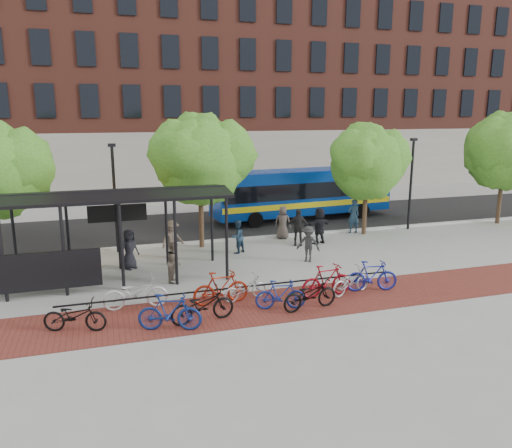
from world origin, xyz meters
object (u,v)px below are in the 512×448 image
object	(u,v)px
pedestrian_9	(308,244)
pedestrian_4	(298,227)
lamp_post_left	(115,195)
bike_5	(221,288)
pedestrian_3	(173,239)
tree_d	(506,148)
tree_c	(368,160)
lamp_post_right	(411,181)
bike_3	(170,312)
bike_7	(280,295)
bike_2	(135,293)
pedestrian_8	(175,262)
bike_8	(310,294)
bike_4	(202,305)
bike_9	(327,281)
bike_11	(372,276)
pedestrian_6	(283,222)
tree_b	(201,156)
pedestrian_7	(353,216)
pedestrian_2	(237,237)
bike_10	(351,281)
bus	(302,191)
bike_0	(75,316)
bike_6	(245,288)
pedestrian_5	(319,226)
pedestrian_0	(129,249)
bus_shelter	(87,207)

from	to	relation	value
pedestrian_9	pedestrian_4	bearing A→B (deg)	113.08
lamp_post_left	bike_5	world-z (taller)	lamp_post_left
pedestrian_3	tree_d	bearing A→B (deg)	-21.94
tree_c	lamp_post_right	xyz separation A→B (m)	(2.91, 0.25, -1.31)
pedestrian_3	bike_3	bearing A→B (deg)	-125.19
bike_7	pedestrian_9	distance (m)	5.72
bike_2	pedestrian_8	bearing A→B (deg)	-34.78
lamp_post_left	bike_8	xyz separation A→B (m)	(5.91, -9.30, -2.21)
bike_2	bike_4	distance (m)	2.63
lamp_post_left	bike_8	bearing A→B (deg)	-57.56
bike_9	bike_11	bearing A→B (deg)	-94.05
pedestrian_6	bike_5	bearing A→B (deg)	84.42
tree_c	bike_9	bearing A→B (deg)	-127.05
tree_b	pedestrian_8	bearing A→B (deg)	-113.48
bike_3	pedestrian_8	size ratio (longest dim) A/B	1.23
pedestrian_7	bike_9	bearing A→B (deg)	57.48
tree_d	pedestrian_2	size ratio (longest dim) A/B	4.13
pedestrian_8	pedestrian_7	bearing A→B (deg)	-36.43
bike_9	tree_d	bearing A→B (deg)	-66.74
pedestrian_2	pedestrian_7	world-z (taller)	pedestrian_7
pedestrian_4	pedestrian_6	bearing A→B (deg)	121.41
bike_3	pedestrian_3	world-z (taller)	pedestrian_3
bike_10	bike_11	size ratio (longest dim) A/B	0.96
bike_7	bike_11	xyz separation A→B (m)	(3.83, 0.64, 0.07)
lamp_post_right	bike_4	distance (m)	16.71
lamp_post_right	pedestrian_4	distance (m)	7.72
lamp_post_left	bike_11	size ratio (longest dim) A/B	2.62
bike_3	bus	bearing A→B (deg)	-18.19
tree_b	bike_10	distance (m)	9.82
tree_d	bike_4	bearing A→B (deg)	-155.64
tree_d	bike_0	distance (m)	25.48
bike_2	bike_5	size ratio (longest dim) A/B	1.09
tree_c	bike_2	size ratio (longest dim) A/B	2.75
lamp_post_left	bike_2	world-z (taller)	lamp_post_left
bike_6	bike_7	world-z (taller)	bike_7
pedestrian_5	bike_6	bearing A→B (deg)	29.09
bike_0	pedestrian_3	size ratio (longest dim) A/B	1.09
tree_c	bike_11	xyz separation A→B (m)	(-4.28, -8.10, -3.47)
lamp_post_left	bike_11	bearing A→B (deg)	-43.47
bike_6	pedestrian_0	size ratio (longest dim) A/B	0.98
bike_7	pedestrian_2	world-z (taller)	pedestrian_2
bike_7	bike_9	bearing A→B (deg)	-59.84
pedestrian_8	bus	bearing A→B (deg)	-17.03
bike_6	bike_2	bearing A→B (deg)	71.61
lamp_post_right	pedestrian_3	bearing A→B (deg)	-172.43
bike_3	pedestrian_2	world-z (taller)	pedestrian_2
bike_5	pedestrian_0	bearing A→B (deg)	25.23
bike_10	pedestrian_6	bearing A→B (deg)	-22.69
bike_7	pedestrian_8	xyz separation A→B (m)	(-2.98, 3.88, 0.28)
bus_shelter	bike_2	xyz separation A→B (m)	(1.44, -3.39, -2.43)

